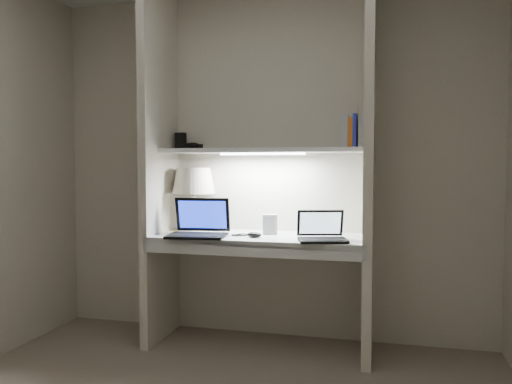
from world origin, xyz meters
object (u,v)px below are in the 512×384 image
(speaker, at_px, (270,224))
(book_row, at_px, (358,132))
(table_lamp, at_px, (194,188))
(laptop_main, at_px, (199,227))
(laptop_netbook, at_px, (322,234))

(speaker, relative_size, book_row, 0.60)
(table_lamp, xyz_separation_m, speaker, (0.59, -0.08, -0.24))
(table_lamp, xyz_separation_m, laptop_main, (0.14, -0.28, -0.25))
(table_lamp, xyz_separation_m, laptop_netbook, (0.97, -0.29, -0.27))
(table_lamp, relative_size, laptop_netbook, 1.30)
(table_lamp, distance_m, laptop_netbook, 1.05)
(speaker, bearing_deg, laptop_main, -173.12)
(table_lamp, bearing_deg, laptop_main, -62.73)
(speaker, xyz_separation_m, book_row, (0.59, 0.11, 0.63))
(laptop_netbook, xyz_separation_m, speaker, (-0.39, 0.22, 0.03))
(table_lamp, xyz_separation_m, book_row, (1.18, 0.04, 0.39))
(laptop_main, height_order, book_row, book_row)
(laptop_netbook, bearing_deg, speaker, 136.16)
(table_lamp, height_order, book_row, book_row)
(laptop_main, xyz_separation_m, laptop_netbook, (0.83, -0.02, -0.01))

